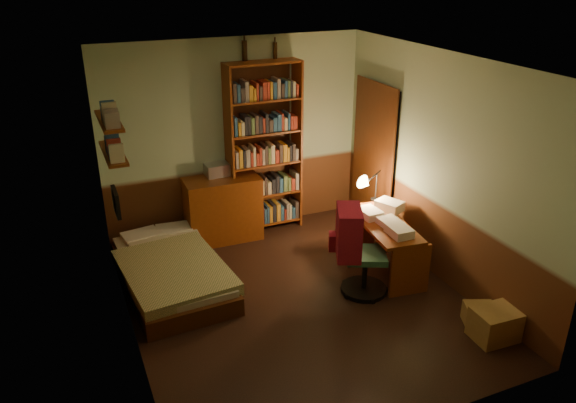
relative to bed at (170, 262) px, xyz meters
name	(u,v)px	position (x,y,z in m)	size (l,w,h in m)	color
floor	(297,301)	(1.19, -0.90, -0.29)	(3.50, 4.00, 0.02)	black
ceiling	(299,62)	(1.19, -0.90, 2.33)	(3.50, 4.00, 0.02)	silver
wall_back	(235,138)	(1.19, 1.11, 1.02)	(3.50, 0.02, 2.60)	#92AB88
wall_left	(120,222)	(-0.57, -0.90, 1.02)	(0.02, 4.00, 2.60)	#92AB88
wall_right	(440,169)	(2.95, -0.90, 1.02)	(0.02, 4.00, 2.60)	#92AB88
wall_front	(413,293)	(1.19, -2.91, 1.02)	(3.50, 0.02, 2.60)	#92AB88
doorway	(375,159)	(2.91, 0.40, 0.72)	(0.06, 0.90, 2.00)	black
door_trim	(372,159)	(2.88, 0.40, 0.72)	(0.02, 0.98, 2.08)	#3A1B0A
bed	(170,262)	(0.00, 0.00, 0.00)	(1.01, 1.90, 0.56)	olive
dresser	(223,209)	(0.90, 0.87, 0.15)	(0.97, 0.49, 0.87)	#652C0E
mini_stereo	(217,170)	(0.89, 0.99, 0.66)	(0.30, 0.23, 0.16)	#B2B2B7
bookshelf	(264,149)	(1.53, 0.95, 0.87)	(0.99, 0.31, 2.30)	#652C0E
bottle_left	(245,51)	(1.34, 1.06, 2.14)	(0.07, 0.07, 0.25)	black
bottle_right	(275,50)	(1.75, 1.06, 2.12)	(0.05, 0.05, 0.21)	black
desk	(382,246)	(2.40, -0.69, 0.04)	(0.50, 1.20, 0.64)	#652C0E
paper_stack	(389,206)	(2.64, -0.42, 0.42)	(0.22, 0.30, 0.12)	silver
desk_lamp	(377,178)	(2.64, -0.09, 0.67)	(0.18, 0.18, 0.62)	black
office_chair	(366,256)	(1.96, -1.02, 0.18)	(0.46, 0.40, 0.92)	#2A5A3D
red_jacket	(356,197)	(1.81, -1.02, 0.91)	(0.26, 0.47, 0.55)	maroon
wall_shelf_lower	(113,153)	(-0.45, 0.20, 1.32)	(0.20, 0.90, 0.03)	#652C0E
wall_shelf_upper	(109,121)	(-0.45, 0.20, 1.67)	(0.20, 0.90, 0.03)	#652C0E
framed_picture	(116,202)	(-0.53, -0.30, 0.97)	(0.04, 0.32, 0.26)	black
cardboard_box_a	(495,324)	(2.72, -2.27, -0.12)	(0.43, 0.34, 0.32)	olive
cardboard_box_b	(479,315)	(2.75, -2.02, -0.18)	(0.30, 0.25, 0.21)	olive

